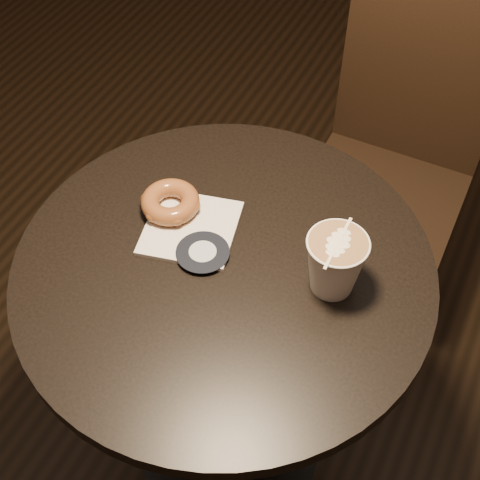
{
  "coord_description": "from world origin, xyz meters",
  "views": [
    {
      "loc": [
        0.32,
        -0.59,
        1.62
      ],
      "look_at": [
        0.01,
        0.03,
        0.79
      ],
      "focal_mm": 50.0,
      "sensor_mm": 36.0,
      "label": 1
    }
  ],
  "objects_px": {
    "cafe_table": "(226,328)",
    "chair": "(399,144)",
    "latte_cup": "(335,264)",
    "doughnut": "(170,202)",
    "pastry_bag": "(191,228)"
  },
  "relations": [
    {
      "from": "cafe_table",
      "to": "chair",
      "type": "relative_size",
      "value": 0.79
    },
    {
      "from": "chair",
      "to": "doughnut",
      "type": "distance_m",
      "value": 0.7
    },
    {
      "from": "chair",
      "to": "doughnut",
      "type": "xyz_separation_m",
      "value": [
        -0.27,
        -0.6,
        0.25
      ]
    },
    {
      "from": "cafe_table",
      "to": "doughnut",
      "type": "distance_m",
      "value": 0.27
    },
    {
      "from": "latte_cup",
      "to": "chair",
      "type": "bearing_deg",
      "value": 94.06
    },
    {
      "from": "doughnut",
      "to": "latte_cup",
      "type": "bearing_deg",
      "value": -4.39
    },
    {
      "from": "chair",
      "to": "latte_cup",
      "type": "height_order",
      "value": "chair"
    },
    {
      "from": "cafe_table",
      "to": "chair",
      "type": "height_order",
      "value": "chair"
    },
    {
      "from": "cafe_table",
      "to": "doughnut",
      "type": "height_order",
      "value": "doughnut"
    },
    {
      "from": "doughnut",
      "to": "cafe_table",
      "type": "bearing_deg",
      "value": -24.32
    },
    {
      "from": "chair",
      "to": "latte_cup",
      "type": "bearing_deg",
      "value": -85.98
    },
    {
      "from": "doughnut",
      "to": "latte_cup",
      "type": "relative_size",
      "value": 0.96
    },
    {
      "from": "pastry_bag",
      "to": "doughnut",
      "type": "height_order",
      "value": "doughnut"
    },
    {
      "from": "pastry_bag",
      "to": "doughnut",
      "type": "relative_size",
      "value": 1.49
    },
    {
      "from": "cafe_table",
      "to": "pastry_bag",
      "type": "xyz_separation_m",
      "value": [
        -0.08,
        0.04,
        0.2
      ]
    }
  ]
}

